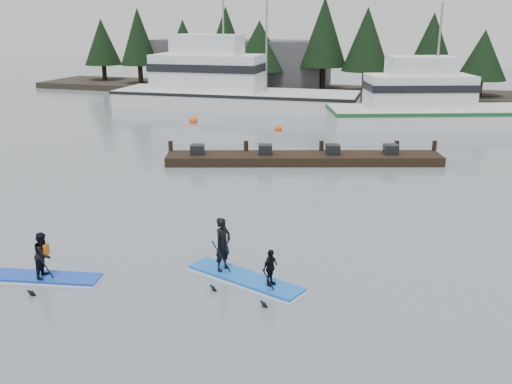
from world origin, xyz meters
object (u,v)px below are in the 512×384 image
(floating_dock, at_px, (304,159))
(paddleboard_duo, at_px, (241,263))
(fishing_boat_large, at_px, (229,98))
(paddleboard_solo, at_px, (45,263))
(fishing_boat_medium, at_px, (437,116))

(floating_dock, relative_size, paddleboard_duo, 3.78)
(fishing_boat_large, bearing_deg, paddleboard_duo, -71.99)
(floating_dock, bearing_deg, paddleboard_solo, -122.05)
(fishing_boat_medium, distance_m, paddleboard_solo, 30.86)
(fishing_boat_medium, relative_size, paddleboard_solo, 5.05)
(fishing_boat_large, xyz_separation_m, floating_dock, (10.26, -16.33, -0.62))
(floating_dock, height_order, paddleboard_duo, paddleboard_duo)
(fishing_boat_large, distance_m, floating_dock, 19.29)
(floating_dock, bearing_deg, fishing_boat_medium, 46.44)
(fishing_boat_large, relative_size, floating_dock, 1.42)
(floating_dock, xyz_separation_m, paddleboard_duo, (1.45, -13.97, 0.27))
(paddleboard_solo, relative_size, paddleboard_duo, 0.86)
(fishing_boat_large, distance_m, paddleboard_solo, 32.68)
(fishing_boat_medium, height_order, paddleboard_duo, fishing_boat_medium)
(fishing_boat_large, xyz_separation_m, paddleboard_duo, (11.71, -30.30, -0.35))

